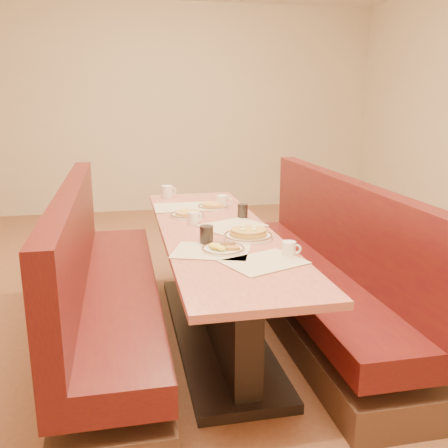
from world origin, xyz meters
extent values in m
plane|color=#9E6647|center=(0.00, 0.00, 0.00)|extent=(8.00, 8.00, 0.00)
cube|color=beige|center=(0.00, 4.00, 1.40)|extent=(6.00, 0.04, 2.80)
cube|color=black|center=(0.00, 0.00, 0.03)|extent=(0.55, 1.88, 0.06)
cube|color=black|center=(0.00, 0.00, 0.35)|extent=(0.15, 1.75, 0.71)
cube|color=#D27661|center=(0.00, 0.00, 0.73)|extent=(0.70, 2.50, 0.04)
cube|color=#4C3326|center=(-0.68, 0.00, 0.10)|extent=(0.55, 2.50, 0.20)
cube|color=#53180E|center=(-0.68, 0.00, 0.37)|extent=(0.55, 2.50, 0.16)
cube|color=#53180E|center=(-0.89, 0.00, 0.75)|extent=(0.12, 2.50, 0.60)
cube|color=#4C3326|center=(0.68, 0.00, 0.10)|extent=(0.55, 2.50, 0.20)
cube|color=#53180E|center=(0.68, 0.00, 0.37)|extent=(0.55, 2.50, 0.16)
cube|color=#53180E|center=(0.89, 0.00, 0.75)|extent=(0.12, 2.50, 0.60)
cube|color=beige|center=(-0.11, -0.45, 0.75)|extent=(0.49, 0.43, 0.00)
cube|color=beige|center=(0.12, -0.69, 0.75)|extent=(0.48, 0.42, 0.00)
cube|color=beige|center=(-0.12, 0.70, 0.75)|extent=(0.46, 0.35, 0.00)
cube|color=beige|center=(0.12, 0.07, 0.75)|extent=(0.48, 0.43, 0.00)
cylinder|color=white|center=(0.15, -0.23, 0.76)|extent=(0.30, 0.30, 0.02)
torus|color=brown|center=(0.15, -0.23, 0.77)|extent=(0.30, 0.30, 0.01)
cylinder|color=gold|center=(0.15, -0.23, 0.78)|extent=(0.23, 0.23, 0.02)
cylinder|color=gold|center=(0.15, -0.23, 0.80)|extent=(0.21, 0.21, 0.02)
cylinder|color=#ECE89A|center=(0.19, -0.20, 0.81)|extent=(0.04, 0.04, 0.01)
cylinder|color=#ECE89A|center=(0.13, -0.19, 0.81)|extent=(0.04, 0.04, 0.01)
cylinder|color=#ECE89A|center=(0.11, -0.25, 0.81)|extent=(0.04, 0.04, 0.01)
cylinder|color=#ECE89A|center=(0.18, -0.27, 0.81)|extent=(0.04, 0.04, 0.01)
cylinder|color=white|center=(-0.05, -0.45, 0.76)|extent=(0.24, 0.24, 0.02)
torus|color=brown|center=(-0.05, -0.45, 0.77)|extent=(0.24, 0.24, 0.01)
ellipsoid|color=yellow|center=(-0.09, -0.46, 0.78)|extent=(0.06, 0.06, 0.03)
ellipsoid|color=yellow|center=(-0.07, -0.49, 0.78)|extent=(0.05, 0.05, 0.03)
ellipsoid|color=yellow|center=(-0.10, -0.43, 0.78)|extent=(0.05, 0.05, 0.03)
cylinder|color=brown|center=(-0.02, -0.43, 0.78)|extent=(0.09, 0.03, 0.02)
cylinder|color=brown|center=(-0.01, -0.41, 0.78)|extent=(0.09, 0.03, 0.02)
cube|color=#B58438|center=(0.00, -0.48, 0.77)|extent=(0.08, 0.05, 0.02)
cylinder|color=white|center=(0.09, 0.64, 0.76)|extent=(0.23, 0.23, 0.02)
torus|color=brown|center=(0.09, 0.64, 0.77)|extent=(0.23, 0.23, 0.01)
cylinder|color=#C38C44|center=(0.09, 0.64, 0.78)|extent=(0.16, 0.16, 0.02)
ellipsoid|color=yellow|center=(0.07, 0.66, 0.79)|extent=(0.05, 0.05, 0.02)
cylinder|color=white|center=(-0.13, 0.40, 0.76)|extent=(0.25, 0.25, 0.02)
torus|color=brown|center=(-0.13, 0.40, 0.77)|extent=(0.24, 0.24, 0.01)
cylinder|color=#C38C44|center=(-0.13, 0.40, 0.78)|extent=(0.17, 0.17, 0.02)
ellipsoid|color=yellow|center=(-0.17, 0.42, 0.79)|extent=(0.05, 0.05, 0.03)
cylinder|color=white|center=(0.28, -0.61, 0.79)|extent=(0.07, 0.07, 0.08)
torus|color=white|center=(0.32, -0.62, 0.79)|extent=(0.06, 0.03, 0.06)
cylinder|color=black|center=(0.28, -0.61, 0.82)|extent=(0.06, 0.06, 0.01)
cylinder|color=white|center=(-0.12, 0.18, 0.79)|extent=(0.07, 0.07, 0.08)
torus|color=white|center=(-0.09, 0.19, 0.79)|extent=(0.06, 0.03, 0.06)
cylinder|color=black|center=(-0.12, 0.18, 0.82)|extent=(0.06, 0.06, 0.01)
cylinder|color=white|center=(0.17, 0.66, 0.80)|extent=(0.08, 0.08, 0.09)
torus|color=white|center=(0.22, 0.64, 0.80)|extent=(0.07, 0.04, 0.06)
cylinder|color=black|center=(0.17, 0.66, 0.83)|extent=(0.07, 0.07, 0.01)
cylinder|color=white|center=(-0.21, 1.10, 0.80)|extent=(0.10, 0.10, 0.10)
torus|color=white|center=(-0.17, 1.12, 0.80)|extent=(0.07, 0.04, 0.07)
cylinder|color=black|center=(-0.21, 1.10, 0.85)|extent=(0.08, 0.08, 0.01)
cylinder|color=black|center=(-0.11, -0.29, 0.80)|extent=(0.07, 0.07, 0.11)
cylinder|color=silver|center=(-0.11, -0.29, 0.80)|extent=(0.08, 0.08, 0.11)
cylinder|color=black|center=(0.24, 0.29, 0.80)|extent=(0.07, 0.07, 0.10)
cylinder|color=silver|center=(0.24, 0.29, 0.80)|extent=(0.07, 0.07, 0.10)
camera|label=1|loc=(-0.58, -3.04, 1.59)|focal=40.00mm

